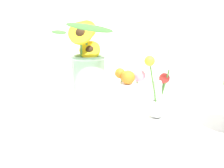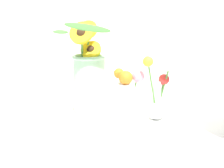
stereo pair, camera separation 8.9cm
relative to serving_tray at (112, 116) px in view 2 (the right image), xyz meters
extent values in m
plane|color=silver|center=(0.01, -0.09, -0.01)|extent=(6.00, 6.00, 0.00)
cylinder|color=white|center=(0.00, 0.00, 0.00)|extent=(0.54, 0.54, 0.02)
cylinder|color=#99CC9E|center=(-0.08, 0.00, 0.11)|extent=(0.11, 0.11, 0.19)
torus|color=#99CC9E|center=(-0.08, 0.00, 0.21)|extent=(0.12, 0.12, 0.01)
cylinder|color=#568E42|center=(-0.10, 0.00, 0.16)|extent=(0.01, 0.01, 0.25)
cylinder|color=yellow|center=(-0.10, 0.00, 0.29)|extent=(0.08, 0.05, 0.08)
sphere|color=#382314|center=(-0.10, 0.00, 0.29)|extent=(0.03, 0.03, 0.03)
cylinder|color=#568E42|center=(-0.08, 0.00, 0.13)|extent=(0.01, 0.04, 0.19)
cylinder|color=yellow|center=(-0.08, 0.01, 0.23)|extent=(0.07, 0.06, 0.06)
sphere|color=#382314|center=(-0.08, 0.01, 0.23)|extent=(0.03, 0.03, 0.03)
cylinder|color=#568E42|center=(-0.10, 0.04, 0.17)|extent=(0.02, 0.05, 0.24)
cylinder|color=yellow|center=(-0.11, 0.06, 0.29)|extent=(0.07, 0.05, 0.06)
sphere|color=#382314|center=(-0.11, 0.06, 0.29)|extent=(0.03, 0.03, 0.03)
cylinder|color=#568E42|center=(-0.09, 0.02, 0.17)|extent=(0.02, 0.01, 0.26)
cylinder|color=yellow|center=(-0.09, 0.03, 0.30)|extent=(0.07, 0.05, 0.07)
sphere|color=#382314|center=(-0.09, 0.03, 0.30)|extent=(0.03, 0.03, 0.03)
ellipsoid|color=#38702D|center=(-0.17, -0.02, 0.29)|extent=(0.07, 0.11, 0.02)
ellipsoid|color=#38702D|center=(-0.05, -0.08, 0.31)|extent=(0.15, 0.10, 0.05)
cylinder|color=white|center=(0.05, -0.06, 0.07)|extent=(0.07, 0.07, 0.12)
cylinder|color=#4C8438|center=(0.04, -0.04, 0.11)|extent=(0.03, 0.02, 0.10)
sphere|color=orange|center=(0.03, -0.03, 0.16)|extent=(0.03, 0.03, 0.03)
cylinder|color=#4C8438|center=(0.05, -0.05, 0.11)|extent=(0.02, 0.03, 0.09)
sphere|color=orange|center=(0.06, -0.06, 0.16)|extent=(0.04, 0.04, 0.04)
cylinder|color=#4C8438|center=(0.08, -0.04, 0.09)|extent=(0.03, 0.04, 0.12)
sphere|color=pink|center=(0.09, -0.02, 0.15)|extent=(0.04, 0.04, 0.04)
sphere|color=white|center=(0.15, -0.02, 0.04)|extent=(0.06, 0.06, 0.06)
cylinder|color=white|center=(0.15, -0.02, 0.11)|extent=(0.03, 0.03, 0.07)
cylinder|color=#4C8438|center=(0.18, -0.02, 0.12)|extent=(0.03, 0.03, 0.14)
sphere|color=white|center=(0.19, -0.04, 0.19)|extent=(0.04, 0.04, 0.04)
cylinder|color=#4C8438|center=(0.14, -0.04, 0.13)|extent=(0.03, 0.02, 0.16)
sphere|color=yellow|center=(0.12, -0.04, 0.21)|extent=(0.03, 0.03, 0.03)
cylinder|color=#4C8438|center=(0.17, -0.02, 0.09)|extent=(0.02, 0.01, 0.11)
sphere|color=red|center=(0.17, -0.02, 0.15)|extent=(0.03, 0.03, 0.03)
camera|label=1|loc=(0.12, -0.86, 0.33)|focal=42.00mm
camera|label=2|loc=(0.21, -0.84, 0.33)|focal=42.00mm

